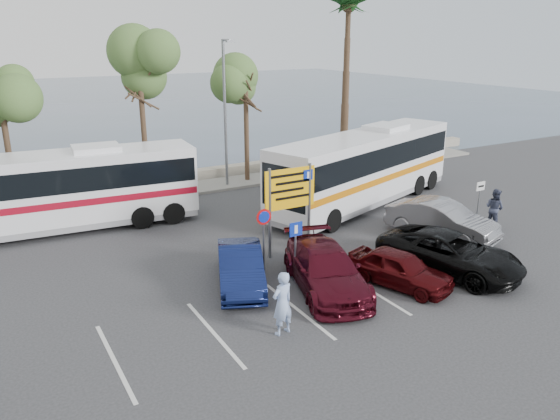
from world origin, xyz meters
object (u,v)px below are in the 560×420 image
car_blue (240,267)px  car_maroon (326,269)px  street_lamp_right (225,107)px  pedestrian_near (282,303)px  pedestrian_far (494,208)px  direction_sign (290,195)px  car_red (400,269)px  car_silver_b (442,220)px  suv_black (450,253)px  coach_bus_left (58,194)px  coach_bus_right (364,170)px

car_blue → car_maroon: (2.40, -1.72, 0.04)m
street_lamp_right → pedestrian_near: 16.81m
pedestrian_far → car_blue: bearing=83.8°
direction_sign → pedestrian_far: (9.65, -1.91, -1.53)m
direction_sign → car_red: bearing=-68.0°
street_lamp_right → car_maroon: street_lamp_right is taller
car_blue → car_silver_b: 9.60m
car_blue → pedestrian_far: (12.65, -0.21, 0.19)m
street_lamp_right → suv_black: (2.20, -14.78, -3.86)m
car_red → car_silver_b: 5.53m
direction_sign → car_red: direction_sign is taller
car_maroon → pedestrian_near: bearing=-130.2°
street_lamp_right → coach_bus_left: (-9.50, -3.02, -2.87)m
car_red → car_silver_b: bearing=10.9°
pedestrian_near → pedestrian_far: (13.00, 3.29, -0.08)m
suv_black → coach_bus_right: bearing=56.4°
car_silver_b → pedestrian_far: (3.05, -0.21, 0.11)m
direction_sign → car_blue: 3.86m
car_blue → car_red: car_blue is taller
street_lamp_right → car_blue: 13.59m
car_silver_b → pedestrian_far: pedestrian_far is taller
coach_bus_right → car_blue: coach_bus_right is taller
coach_bus_left → coach_bus_right: bearing=-13.9°
car_maroon → car_red: bearing=-6.2°
coach_bus_left → car_blue: bearing=-63.4°
car_red → street_lamp_right: bearing=70.4°
car_red → suv_black: size_ratio=0.71×
street_lamp_right → direction_sign: street_lamp_right is taller
coach_bus_right → pedestrian_far: size_ratio=7.08×
coach_bus_left → pedestrian_far: coach_bus_left is taller
street_lamp_right → direction_sign: (-2.00, -10.32, -2.17)m
car_maroon → pedestrian_near: (-2.75, -1.78, 0.23)m
car_maroon → car_red: (2.40, -1.03, -0.11)m
car_silver_b → coach_bus_right: bearing=72.4°
car_blue → pedestrian_near: (-0.35, -3.50, 0.28)m
coach_bus_left → car_blue: (4.50, -9.00, -1.02)m
car_blue → direction_sign: bearing=51.7°
coach_bus_right → suv_black: size_ratio=2.40×
coach_bus_left → car_maroon: coach_bus_left is taller
suv_black → direction_sign: bearing=116.3°
coach_bus_left → car_maroon: bearing=-57.2°
direction_sign → pedestrian_near: 6.35m
street_lamp_right → pedestrian_near: bearing=-109.0°
suv_black → pedestrian_near: bearing=168.6°
coach_bus_right → pedestrian_near: coach_bus_right is taller
pedestrian_far → street_lamp_right: bearing=26.8°
coach_bus_right → car_blue: bearing=-150.4°
pedestrian_near → car_blue: bearing=-107.7°
street_lamp_right → coach_bus_left: bearing=-162.4°
car_blue → suv_black: suv_black is taller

